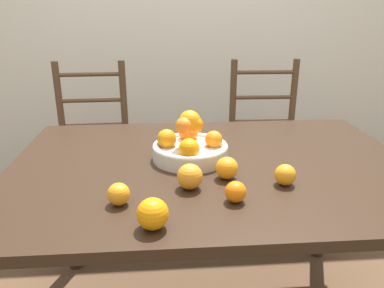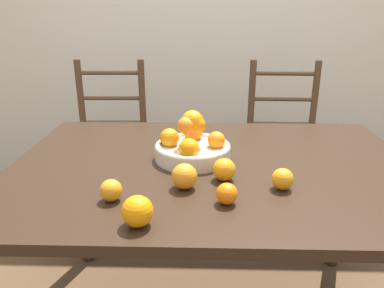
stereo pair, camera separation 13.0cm
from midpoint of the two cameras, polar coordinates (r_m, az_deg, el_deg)
The scene contains 11 objects.
wall_back at distance 2.85m, azimuth 4.04°, elevation 20.06°, with size 8.00×0.06×2.60m.
dining_table at distance 1.42m, azimuth 5.86°, elevation -6.63°, with size 1.48×1.03×0.76m.
fruit_bowl at distance 1.40m, azimuth 2.69°, elevation -0.25°, with size 0.28×0.28×0.19m.
orange_loose_0 at distance 0.98m, azimuth -4.52°, elevation -10.29°, with size 0.08×0.08×0.08m.
orange_loose_1 at distance 1.22m, azimuth 16.64°, elevation -5.20°, with size 0.07×0.07×0.07m.
orange_loose_2 at distance 1.24m, azimuth 7.94°, elevation -3.93°, with size 0.08×0.08×0.08m.
orange_loose_3 at distance 1.17m, azimuth 2.03°, elevation -5.02°, with size 0.08×0.08×0.08m.
orange_loose_4 at distance 1.10m, azimuth 8.74°, elevation -7.59°, with size 0.06×0.06×0.06m.
orange_loose_5 at distance 1.12m, azimuth -8.98°, elevation -7.06°, with size 0.07×0.07×0.07m.
chair_left at distance 2.32m, azimuth -10.74°, elevation -1.20°, with size 0.43×0.41×1.01m.
chair_right at distance 2.33m, azimuth 15.22°, elevation -1.44°, with size 0.43×0.41×1.01m.
Camera 2 is at (-0.04, -1.27, 1.30)m, focal length 35.00 mm.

